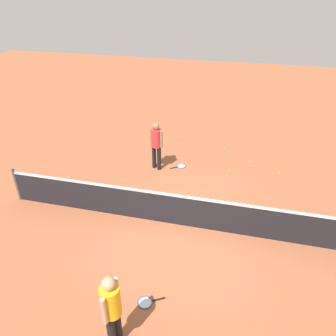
# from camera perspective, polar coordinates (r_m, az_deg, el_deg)

# --- Properties ---
(ground_plane) EXTENTS (40.00, 40.00, 0.00)m
(ground_plane) POSITION_cam_1_polar(r_m,az_deg,el_deg) (8.90, 2.58, -10.01)
(ground_plane) COLOR #9E5638
(court_net) EXTENTS (10.09, 0.09, 1.07)m
(court_net) POSITION_cam_1_polar(r_m,az_deg,el_deg) (8.58, 2.66, -7.47)
(court_net) COLOR #4C4C51
(court_net) RESTS_ON ground_plane
(player_near_side) EXTENTS (0.51, 0.45, 1.70)m
(player_near_side) POSITION_cam_1_polar(r_m,az_deg,el_deg) (10.88, -2.08, 4.57)
(player_near_side) COLOR black
(player_near_side) RESTS_ON ground_plane
(player_far_side) EXTENTS (0.38, 0.53, 1.70)m
(player_far_side) POSITION_cam_1_polar(r_m,az_deg,el_deg) (6.00, -9.95, -22.99)
(player_far_side) COLOR black
(player_far_side) RESTS_ON ground_plane
(tennis_racket_near_player) EXTENTS (0.56, 0.50, 0.03)m
(tennis_racket_near_player) POSITION_cam_1_polar(r_m,az_deg,el_deg) (11.45, 2.23, 0.32)
(tennis_racket_near_player) COLOR blue
(tennis_racket_near_player) RESTS_ON ground_plane
(tennis_racket_far_player) EXTENTS (0.59, 0.43, 0.03)m
(tennis_racket_far_player) POSITION_cam_1_polar(r_m,az_deg,el_deg) (7.23, -3.85, -22.56)
(tennis_racket_far_player) COLOR blue
(tennis_racket_far_player) RESTS_ON ground_plane
(tennis_ball_near_player) EXTENTS (0.07, 0.07, 0.07)m
(tennis_ball_near_player) POSITION_cam_1_polar(r_m,az_deg,el_deg) (9.78, -9.34, -5.90)
(tennis_ball_near_player) COLOR #C6E033
(tennis_ball_near_player) RESTS_ON ground_plane
(tennis_ball_by_net) EXTENTS (0.07, 0.07, 0.07)m
(tennis_ball_by_net) POSITION_cam_1_polar(r_m,az_deg,el_deg) (12.78, 10.00, 3.38)
(tennis_ball_by_net) COLOR #C6E033
(tennis_ball_by_net) RESTS_ON ground_plane
(tennis_ball_midcourt) EXTENTS (0.07, 0.07, 0.07)m
(tennis_ball_midcourt) POSITION_cam_1_polar(r_m,az_deg,el_deg) (11.65, 19.02, -0.83)
(tennis_ball_midcourt) COLOR #C6E033
(tennis_ball_midcourt) RESTS_ON ground_plane
(tennis_ball_baseline) EXTENTS (0.07, 0.07, 0.07)m
(tennis_ball_baseline) POSITION_cam_1_polar(r_m,az_deg,el_deg) (11.32, 10.75, -0.51)
(tennis_ball_baseline) COLOR #C6E033
(tennis_ball_baseline) RESTS_ON ground_plane
(tennis_ball_stray_left) EXTENTS (0.07, 0.07, 0.07)m
(tennis_ball_stray_left) POSITION_cam_1_polar(r_m,az_deg,el_deg) (12.05, 14.31, 1.07)
(tennis_ball_stray_left) COLOR #C6E033
(tennis_ball_stray_left) RESTS_ON ground_plane
(tennis_ball_stray_right) EXTENTS (0.07, 0.07, 0.07)m
(tennis_ball_stray_right) POSITION_cam_1_polar(r_m,az_deg,el_deg) (13.42, 2.08, 5.24)
(tennis_ball_stray_right) COLOR #C6E033
(tennis_ball_stray_right) RESTS_ON ground_plane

